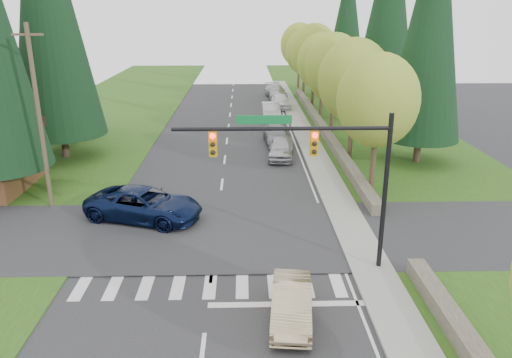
{
  "coord_description": "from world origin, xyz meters",
  "views": [
    {
      "loc": [
        1.4,
        -14.54,
        10.67
      ],
      "look_at": [
        2.0,
        8.36,
        2.8
      ],
      "focal_mm": 35.0,
      "sensor_mm": 36.0,
      "label": 1
    }
  ],
  "objects_px": {
    "parked_car_c": "(271,111)",
    "parked_car_a": "(281,148)",
    "parked_car_b": "(277,135)",
    "suv_navy": "(144,204)",
    "parked_car_d": "(281,101)",
    "sedan_champagne": "(292,303)",
    "parked_car_e": "(276,91)"
  },
  "relations": [
    {
      "from": "parked_car_c",
      "to": "suv_navy",
      "type": "bearing_deg",
      "value": -108.4
    },
    {
      "from": "parked_car_c",
      "to": "parked_car_a",
      "type": "bearing_deg",
      "value": -90.58
    },
    {
      "from": "parked_car_a",
      "to": "parked_car_b",
      "type": "distance_m",
      "value": 4.3
    },
    {
      "from": "parked_car_a",
      "to": "parked_car_d",
      "type": "relative_size",
      "value": 0.94
    },
    {
      "from": "sedan_champagne",
      "to": "parked_car_e",
      "type": "xyz_separation_m",
      "value": [
        2.43,
        47.21,
        0.13
      ]
    },
    {
      "from": "parked_car_c",
      "to": "parked_car_d",
      "type": "xyz_separation_m",
      "value": [
        1.4,
        5.67,
        -0.01
      ]
    },
    {
      "from": "suv_navy",
      "to": "parked_car_c",
      "type": "bearing_deg",
      "value": 0.44
    },
    {
      "from": "suv_navy",
      "to": "parked_car_e",
      "type": "relative_size",
      "value": 1.12
    },
    {
      "from": "parked_car_b",
      "to": "parked_car_d",
      "type": "height_order",
      "value": "parked_car_d"
    },
    {
      "from": "parked_car_b",
      "to": "parked_car_c",
      "type": "distance_m",
      "value": 9.53
    },
    {
      "from": "parked_car_d",
      "to": "parked_car_a",
      "type": "bearing_deg",
      "value": -95.36
    },
    {
      "from": "parked_car_a",
      "to": "parked_car_b",
      "type": "xyz_separation_m",
      "value": [
        0.0,
        4.3,
        -0.02
      ]
    },
    {
      "from": "sedan_champagne",
      "to": "parked_car_c",
      "type": "height_order",
      "value": "parked_car_c"
    },
    {
      "from": "parked_car_b",
      "to": "parked_car_e",
      "type": "xyz_separation_m",
      "value": [
        1.31,
        22.48,
        0.05
      ]
    },
    {
      "from": "suv_navy",
      "to": "parked_car_e",
      "type": "xyz_separation_m",
      "value": [
        9.37,
        38.03,
        -0.06
      ]
    },
    {
      "from": "parked_car_c",
      "to": "parked_car_b",
      "type": "bearing_deg",
      "value": -90.58
    },
    {
      "from": "parked_car_b",
      "to": "parked_car_d",
      "type": "relative_size",
      "value": 1.08
    },
    {
      "from": "parked_car_a",
      "to": "parked_car_e",
      "type": "xyz_separation_m",
      "value": [
        1.31,
        26.78,
        0.03
      ]
    },
    {
      "from": "suv_navy",
      "to": "parked_car_c",
      "type": "height_order",
      "value": "suv_navy"
    },
    {
      "from": "parked_car_b",
      "to": "parked_car_d",
      "type": "xyz_separation_m",
      "value": [
        1.4,
        15.2,
        0.07
      ]
    },
    {
      "from": "parked_car_b",
      "to": "sedan_champagne",
      "type": "bearing_deg",
      "value": -96.49
    },
    {
      "from": "parked_car_c",
      "to": "parked_car_e",
      "type": "distance_m",
      "value": 13.02
    },
    {
      "from": "sedan_champagne",
      "to": "parked_car_a",
      "type": "height_order",
      "value": "parked_car_a"
    },
    {
      "from": "parked_car_a",
      "to": "parked_car_e",
      "type": "relative_size",
      "value": 0.82
    },
    {
      "from": "parked_car_a",
      "to": "parked_car_d",
      "type": "bearing_deg",
      "value": 91.49
    },
    {
      "from": "parked_car_c",
      "to": "sedan_champagne",
      "type": "bearing_deg",
      "value": -92.45
    },
    {
      "from": "sedan_champagne",
      "to": "parked_car_a",
      "type": "bearing_deg",
      "value": 92.66
    },
    {
      "from": "parked_car_d",
      "to": "parked_car_e",
      "type": "xyz_separation_m",
      "value": [
        -0.09,
        7.28,
        -0.02
      ]
    },
    {
      "from": "suv_navy",
      "to": "parked_car_a",
      "type": "xyz_separation_m",
      "value": [
        8.06,
        11.25,
        -0.09
      ]
    },
    {
      "from": "parked_car_e",
      "to": "parked_car_d",
      "type": "bearing_deg",
      "value": -96.2
    },
    {
      "from": "parked_car_e",
      "to": "suv_navy",
      "type": "bearing_deg",
      "value": -110.76
    },
    {
      "from": "parked_car_c",
      "to": "parked_car_d",
      "type": "distance_m",
      "value": 5.84
    }
  ]
}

